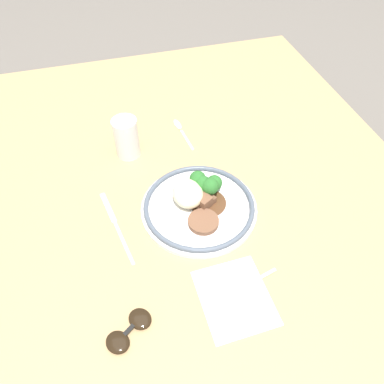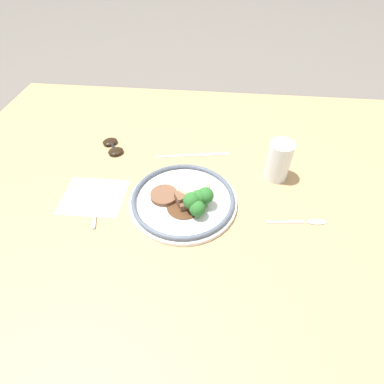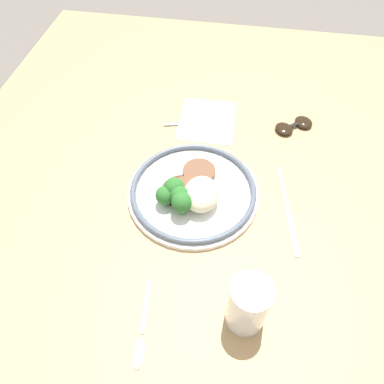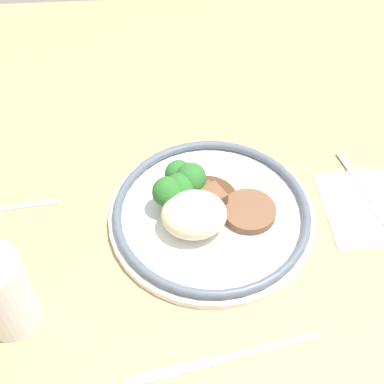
{
  "view_description": "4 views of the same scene",
  "coord_description": "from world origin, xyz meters",
  "px_view_note": "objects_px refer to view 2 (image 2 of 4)",
  "views": [
    {
      "loc": [
        -0.57,
        0.15,
        0.74
      ],
      "look_at": [
        0.0,
        -0.01,
        0.07
      ],
      "focal_mm": 35.0,
      "sensor_mm": 36.0,
      "label": 1
    },
    {
      "loc": [
        0.05,
        -0.55,
        0.6
      ],
      "look_at": [
        -0.0,
        -0.0,
        0.06
      ],
      "focal_mm": 28.0,
      "sensor_mm": 36.0,
      "label": 2
    },
    {
      "loc": [
        0.46,
        0.06,
        0.66
      ],
      "look_at": [
        -0.01,
        -0.02,
        0.06
      ],
      "focal_mm": 35.0,
      "sensor_mm": 36.0,
      "label": 3
    },
    {
      "loc": [
        0.03,
        0.42,
        0.61
      ],
      "look_at": [
        -0.0,
        -0.05,
        0.06
      ],
      "focal_mm": 50.0,
      "sensor_mm": 36.0,
      "label": 4
    }
  ],
  "objects_px": {
    "plate": "(186,198)",
    "juice_glass": "(278,163)",
    "knife": "(195,155)",
    "spoon": "(309,222)",
    "sunglasses": "(113,146)",
    "fork": "(97,198)"
  },
  "relations": [
    {
      "from": "plate",
      "to": "juice_glass",
      "type": "xyz_separation_m",
      "value": [
        0.24,
        0.13,
        0.03
      ]
    },
    {
      "from": "juice_glass",
      "to": "knife",
      "type": "height_order",
      "value": "juice_glass"
    },
    {
      "from": "spoon",
      "to": "sunglasses",
      "type": "bearing_deg",
      "value": 150.24
    },
    {
      "from": "plate",
      "to": "spoon",
      "type": "xyz_separation_m",
      "value": [
        0.31,
        -0.03,
        -0.02
      ]
    },
    {
      "from": "fork",
      "to": "sunglasses",
      "type": "distance_m",
      "value": 0.22
    },
    {
      "from": "fork",
      "to": "sunglasses",
      "type": "height_order",
      "value": "sunglasses"
    },
    {
      "from": "plate",
      "to": "knife",
      "type": "bearing_deg",
      "value": 88.57
    },
    {
      "from": "juice_glass",
      "to": "sunglasses",
      "type": "bearing_deg",
      "value": 170.65
    },
    {
      "from": "spoon",
      "to": "knife",
      "type": "bearing_deg",
      "value": 135.9
    },
    {
      "from": "juice_glass",
      "to": "sunglasses",
      "type": "relative_size",
      "value": 1.04
    },
    {
      "from": "knife",
      "to": "spoon",
      "type": "xyz_separation_m",
      "value": [
        0.3,
        -0.23,
        0.0
      ]
    },
    {
      "from": "fork",
      "to": "juice_glass",
      "type": "bearing_deg",
      "value": -87.74
    },
    {
      "from": "plate",
      "to": "spoon",
      "type": "relative_size",
      "value": 1.87
    },
    {
      "from": "spoon",
      "to": "fork",
      "type": "bearing_deg",
      "value": 171.1
    },
    {
      "from": "plate",
      "to": "knife",
      "type": "relative_size",
      "value": 1.23
    },
    {
      "from": "juice_glass",
      "to": "sunglasses",
      "type": "xyz_separation_m",
      "value": [
        -0.5,
        0.08,
        -0.04
      ]
    },
    {
      "from": "juice_glass",
      "to": "spoon",
      "type": "relative_size",
      "value": 0.76
    },
    {
      "from": "fork",
      "to": "knife",
      "type": "relative_size",
      "value": 0.75
    },
    {
      "from": "spoon",
      "to": "plate",
      "type": "bearing_deg",
      "value": 167.55
    },
    {
      "from": "sunglasses",
      "to": "plate",
      "type": "bearing_deg",
      "value": -73.9
    },
    {
      "from": "plate",
      "to": "knife",
      "type": "distance_m",
      "value": 0.2
    },
    {
      "from": "plate",
      "to": "spoon",
      "type": "bearing_deg",
      "value": -6.18
    }
  ]
}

